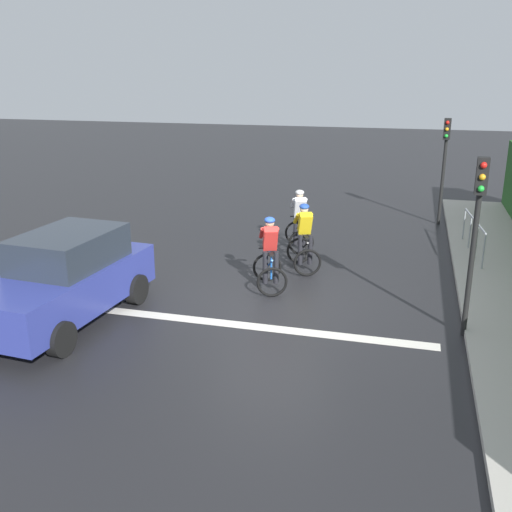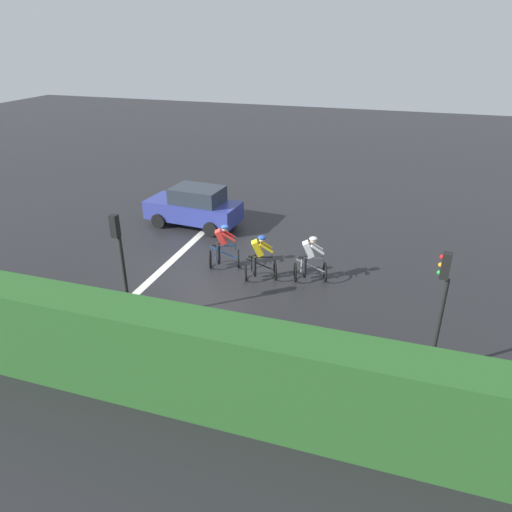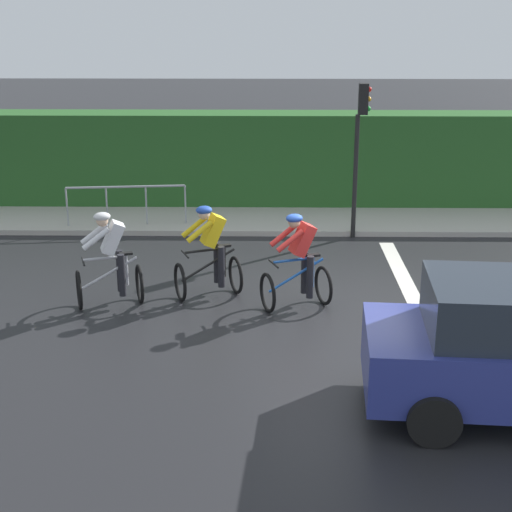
{
  "view_description": "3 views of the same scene",
  "coord_description": "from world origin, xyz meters",
  "px_view_note": "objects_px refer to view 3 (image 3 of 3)",
  "views": [
    {
      "loc": [
        2.77,
        -11.42,
        4.77
      ],
      "look_at": [
        -0.46,
        0.61,
        0.79
      ],
      "focal_mm": 41.15,
      "sensor_mm": 36.0,
      "label": 1
    },
    {
      "loc": [
        14.0,
        6.48,
        7.84
      ],
      "look_at": [
        0.67,
        2.19,
        1.07
      ],
      "focal_mm": 32.96,
      "sensor_mm": 36.0,
      "label": 2
    },
    {
      "loc": [
        -12.11,
        1.22,
        4.96
      ],
      "look_at": [
        -0.08,
        1.39,
        0.9
      ],
      "focal_mm": 53.07,
      "sensor_mm": 36.0,
      "label": 3
    }
  ],
  "objects_px": {
    "cyclist_second": "(210,254)",
    "cyclist_mid": "(299,263)",
    "pedestrian_railing_kerbside": "(126,197)",
    "cyclist_lead": "(110,261)",
    "traffic_light_near_crossing": "(360,137)"
  },
  "relations": [
    {
      "from": "cyclist_second",
      "to": "pedestrian_railing_kerbside",
      "type": "distance_m",
      "value": 4.65
    },
    {
      "from": "cyclist_mid",
      "to": "pedestrian_railing_kerbside",
      "type": "bearing_deg",
      "value": 38.91
    },
    {
      "from": "cyclist_mid",
      "to": "pedestrian_railing_kerbside",
      "type": "relative_size",
      "value": 0.62
    },
    {
      "from": "cyclist_lead",
      "to": "traffic_light_near_crossing",
      "type": "relative_size",
      "value": 0.5
    },
    {
      "from": "traffic_light_near_crossing",
      "to": "pedestrian_railing_kerbside",
      "type": "height_order",
      "value": "traffic_light_near_crossing"
    },
    {
      "from": "cyclist_second",
      "to": "pedestrian_railing_kerbside",
      "type": "relative_size",
      "value": 0.62
    },
    {
      "from": "pedestrian_railing_kerbside",
      "to": "cyclist_lead",
      "type": "bearing_deg",
      "value": -173.2
    },
    {
      "from": "cyclist_lead",
      "to": "cyclist_second",
      "type": "distance_m",
      "value": 1.71
    },
    {
      "from": "cyclist_lead",
      "to": "traffic_light_near_crossing",
      "type": "height_order",
      "value": "traffic_light_near_crossing"
    },
    {
      "from": "cyclist_second",
      "to": "cyclist_mid",
      "type": "bearing_deg",
      "value": -107.92
    },
    {
      "from": "cyclist_mid",
      "to": "pedestrian_railing_kerbside",
      "type": "distance_m",
      "value": 5.91
    },
    {
      "from": "cyclist_mid",
      "to": "traffic_light_near_crossing",
      "type": "relative_size",
      "value": 0.5
    },
    {
      "from": "cyclist_lead",
      "to": "cyclist_mid",
      "type": "xyz_separation_m",
      "value": [
        -0.05,
        -3.17,
        0.0
      ]
    },
    {
      "from": "cyclist_lead",
      "to": "cyclist_mid",
      "type": "height_order",
      "value": "same"
    },
    {
      "from": "traffic_light_near_crossing",
      "to": "cyclist_lead",
      "type": "bearing_deg",
      "value": 131.16
    }
  ]
}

